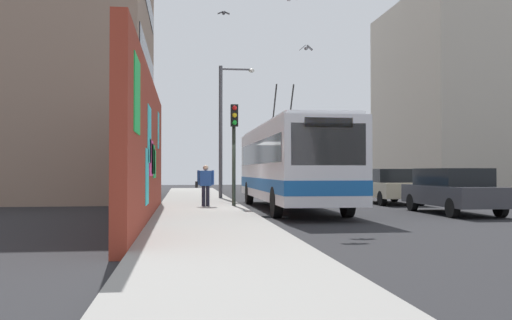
{
  "coord_description": "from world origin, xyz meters",
  "views": [
    {
      "loc": [
        -20.65,
        2.28,
        1.5
      ],
      "look_at": [
        -0.65,
        -0.28,
        1.88
      ],
      "focal_mm": 39.96,
      "sensor_mm": 36.0,
      "label": 1
    }
  ],
  "objects": [
    {
      "name": "city_bus",
      "position": [
        0.86,
        -1.8,
        1.8
      ],
      "size": [
        11.72,
        2.59,
        5.02
      ],
      "color": "silver",
      "rests_on": "ground_plane"
    },
    {
      "name": "pedestrian_midblock",
      "position": [
        1.02,
        1.45,
        1.05
      ],
      "size": [
        0.22,
        0.72,
        1.56
      ],
      "color": "#1E1E2D",
      "rests_on": "sidewalk_slab"
    },
    {
      "name": "traffic_light",
      "position": [
        1.06,
        0.35,
        2.79
      ],
      "size": [
        0.49,
        0.28,
        3.91
      ],
      "color": "#2D382D",
      "rests_on": "sidewalk_slab"
    },
    {
      "name": "ground_plane",
      "position": [
        0.0,
        0.0,
        0.0
      ],
      "size": [
        80.0,
        80.0,
        0.0
      ],
      "primitive_type": "plane",
      "color": "#232326"
    },
    {
      "name": "sidewalk_slab",
      "position": [
        0.0,
        1.6,
        0.07
      ],
      "size": [
        48.0,
        3.2,
        0.15
      ],
      "primitive_type": "cube",
      "color": "gray",
      "rests_on": "ground_plane"
    },
    {
      "name": "graffiti_wall",
      "position": [
        -3.73,
        3.35,
        2.12
      ],
      "size": [
        14.56,
        0.32,
        4.23
      ],
      "color": "maroon",
      "rests_on": "ground_plane"
    },
    {
      "name": "parked_car_dark_gray",
      "position": [
        -1.92,
        -7.0,
        0.84
      ],
      "size": [
        4.82,
        1.85,
        1.58
      ],
      "color": "#38383D",
      "rests_on": "ground_plane"
    },
    {
      "name": "flying_pigeons",
      "position": [
        -0.26,
        -0.99,
        7.23
      ],
      "size": [
        9.62,
        3.43,
        2.6
      ],
      "color": "slate"
    },
    {
      "name": "building_far_left",
      "position": [
        10.6,
        9.2,
        8.8
      ],
      "size": [
        13.25,
        9.96,
        17.6
      ],
      "color": "gray",
      "rests_on": "ground_plane"
    },
    {
      "name": "parked_car_champagne",
      "position": [
        4.33,
        -7.0,
        0.84
      ],
      "size": [
        4.67,
        1.95,
        1.58
      ],
      "color": "#C6B793",
      "rests_on": "ground_plane"
    },
    {
      "name": "building_far_right",
      "position": [
        16.02,
        -17.0,
        6.5
      ],
      "size": [
        12.23,
        9.61,
        12.99
      ],
      "color": "#B2A899",
      "rests_on": "ground_plane"
    },
    {
      "name": "street_lamp",
      "position": [
        7.46,
        0.25,
        3.92
      ],
      "size": [
        0.44,
        1.77,
        6.55
      ],
      "color": "#4C4C51",
      "rests_on": "sidewalk_slab"
    },
    {
      "name": "curbside_puddle",
      "position": [
        -2.43,
        -0.6,
        0.0
      ],
      "size": [
        1.04,
        1.04,
        0.0
      ],
      "primitive_type": "cylinder",
      "color": "black",
      "rests_on": "ground_plane"
    }
  ]
}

